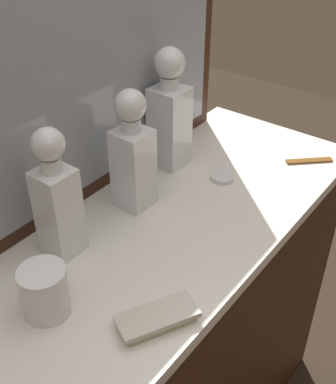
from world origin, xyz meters
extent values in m
cube|color=#381E11|center=(0.00, 0.00, 0.46)|extent=(1.14, 0.47, 0.91)
cube|color=silver|center=(0.00, 0.00, 0.93)|extent=(1.17, 0.48, 0.03)
cube|color=#381E11|center=(0.00, 0.22, 1.29)|extent=(0.96, 0.03, 0.69)
cube|color=gray|center=(0.00, 0.21, 1.29)|extent=(0.88, 0.01, 0.61)
cube|color=white|center=(0.21, 0.15, 1.05)|extent=(0.09, 0.09, 0.22)
cube|color=brown|center=(0.21, 0.15, 1.01)|extent=(0.07, 0.07, 0.14)
cylinder|color=white|center=(0.21, 0.15, 1.17)|extent=(0.05, 0.05, 0.03)
sphere|color=white|center=(0.21, 0.15, 1.22)|extent=(0.08, 0.08, 0.08)
cube|color=white|center=(0.01, 0.11, 1.04)|extent=(0.08, 0.08, 0.20)
cube|color=brown|center=(0.01, 0.11, 1.02)|extent=(0.07, 0.07, 0.15)
cylinder|color=white|center=(0.01, 0.11, 1.15)|extent=(0.04, 0.04, 0.03)
sphere|color=white|center=(0.01, 0.11, 1.20)|extent=(0.07, 0.07, 0.07)
cube|color=white|center=(-0.21, 0.12, 1.04)|extent=(0.07, 0.07, 0.20)
cube|color=brown|center=(-0.21, 0.12, 1.02)|extent=(0.06, 0.06, 0.16)
cylinder|color=white|center=(-0.21, 0.12, 1.15)|extent=(0.04, 0.04, 0.03)
sphere|color=white|center=(-0.21, 0.12, 1.20)|extent=(0.07, 0.07, 0.07)
cylinder|color=white|center=(-0.35, 0.01, 0.99)|extent=(0.09, 0.09, 0.10)
cylinder|color=silver|center=(-0.35, 0.01, 0.95)|extent=(0.08, 0.08, 0.01)
cube|color=#B7A88C|center=(-0.25, -0.17, 0.95)|extent=(0.14, 0.11, 0.01)
cube|color=beige|center=(-0.25, -0.17, 0.96)|extent=(0.16, 0.12, 0.01)
cylinder|color=silver|center=(0.22, -0.01, 0.95)|extent=(0.06, 0.06, 0.01)
cube|color=brown|center=(0.44, -0.15, 0.94)|extent=(0.10, 0.11, 0.01)
camera|label=1|loc=(-0.71, -0.54, 1.65)|focal=45.91mm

